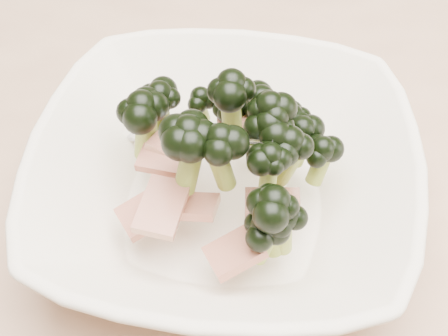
# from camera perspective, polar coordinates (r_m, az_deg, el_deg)

# --- Properties ---
(dining_table) EXTENTS (1.20, 0.80, 0.75)m
(dining_table) POSITION_cam_1_polar(r_m,az_deg,el_deg) (0.62, 10.67, -8.08)
(dining_table) COLOR tan
(dining_table) RESTS_ON ground
(broccoli_dish) EXTENTS (0.35, 0.35, 0.12)m
(broccoli_dish) POSITION_cam_1_polar(r_m,az_deg,el_deg) (0.48, 0.15, -0.61)
(broccoli_dish) COLOR #F2E3CD
(broccoli_dish) RESTS_ON dining_table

